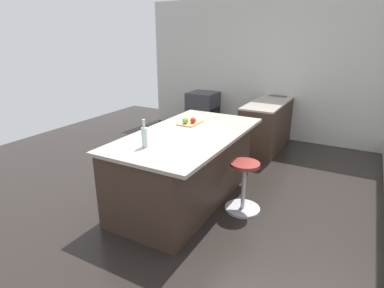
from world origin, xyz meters
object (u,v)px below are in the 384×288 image
Objects in this scene: kitchen_island at (185,166)px; oven_range at (203,112)px; cutting_board at (190,123)px; stool_by_window at (244,188)px; apple_green at (185,121)px; water_bottle at (145,136)px; apple_red at (193,120)px.

oven_range is at bearing -157.09° from kitchen_island.
kitchen_island is (2.90, 1.23, 0.03)m from oven_range.
cutting_board reaches higher than oven_range.
stool_by_window is 7.52× the size of apple_green.
water_bottle is (0.97, 0.06, 0.06)m from apple_green.
oven_range is at bearing -162.68° from water_bottle.
cutting_board is 4.24× the size of apple_green.
apple_green is 0.10m from apple_red.
cutting_board is (2.51, 1.08, 0.50)m from oven_range.
water_bottle is (3.59, 1.12, 0.61)m from oven_range.
oven_range is 3.81m from water_bottle.
stool_by_window is 1.77× the size of cutting_board.
kitchen_island is at bearing -83.77° from stool_by_window.
stool_by_window is at bearing 77.66° from apple_green.
water_bottle is at bearing 17.32° from oven_range.
stool_by_window is at bearing 71.54° from cutting_board.
kitchen_island is 3.49× the size of stool_by_window.
oven_range is 3.15m from kitchen_island.
kitchen_island is at bearing 29.75° from apple_green.
water_bottle is (1.04, -0.02, 0.06)m from apple_red.
apple_green is at bearing 22.10° from oven_range.
apple_red is at bearing 178.69° from water_bottle.
kitchen_island reaches higher than stool_by_window.
stool_by_window is 8.15× the size of apple_red.
water_bottle is (1.08, 0.04, 0.11)m from cutting_board.
kitchen_island is 0.62m from apple_green.
stool_by_window is at bearing 96.23° from kitchen_island.
apple_red is (0.04, 0.06, 0.05)m from cutting_board.
apple_red is 1.04m from water_bottle.
oven_range is at bearing -144.61° from stool_by_window.
apple_red is at bearing -107.53° from stool_by_window.
cutting_board is (-0.39, -0.14, 0.47)m from kitchen_island.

